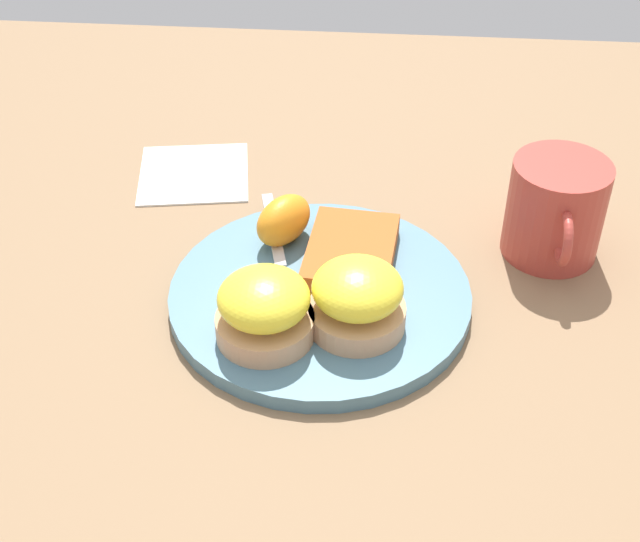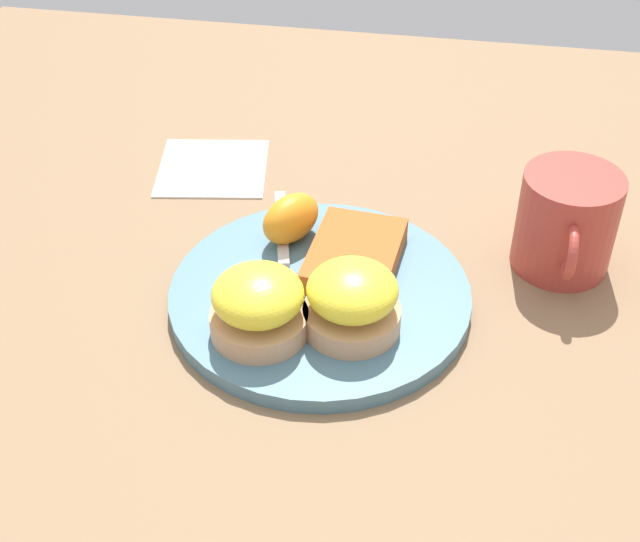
{
  "view_description": "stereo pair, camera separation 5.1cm",
  "coord_description": "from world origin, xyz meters",
  "px_view_note": "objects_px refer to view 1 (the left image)",
  "views": [
    {
      "loc": [
        0.57,
        0.05,
        0.5
      ],
      "look_at": [
        0.0,
        0.0,
        0.03
      ],
      "focal_mm": 50.0,
      "sensor_mm": 36.0,
      "label": 1
    },
    {
      "loc": [
        0.56,
        0.1,
        0.5
      ],
      "look_at": [
        0.0,
        0.0,
        0.03
      ],
      "focal_mm": 50.0,
      "sensor_mm": 36.0,
      "label": 2
    }
  ],
  "objects_px": {
    "sandwich_benedict_right": "(357,298)",
    "cup": "(556,210)",
    "sandwich_benedict_left": "(264,309)",
    "orange_wedge": "(284,220)",
    "fork": "(282,274)",
    "hashbrown_patty": "(351,253)"
  },
  "relations": [
    {
      "from": "fork",
      "to": "cup",
      "type": "bearing_deg",
      "value": 107.39
    },
    {
      "from": "hashbrown_patty",
      "to": "orange_wedge",
      "type": "height_order",
      "value": "orange_wedge"
    },
    {
      "from": "sandwich_benedict_left",
      "to": "orange_wedge",
      "type": "height_order",
      "value": "sandwich_benedict_left"
    },
    {
      "from": "sandwich_benedict_right",
      "to": "cup",
      "type": "height_order",
      "value": "cup"
    },
    {
      "from": "hashbrown_patty",
      "to": "orange_wedge",
      "type": "bearing_deg",
      "value": -114.05
    },
    {
      "from": "hashbrown_patty",
      "to": "fork",
      "type": "height_order",
      "value": "hashbrown_patty"
    },
    {
      "from": "sandwich_benedict_right",
      "to": "fork",
      "type": "distance_m",
      "value": 0.09
    },
    {
      "from": "sandwich_benedict_right",
      "to": "fork",
      "type": "relative_size",
      "value": 0.38
    },
    {
      "from": "sandwich_benedict_left",
      "to": "cup",
      "type": "distance_m",
      "value": 0.28
    },
    {
      "from": "hashbrown_patty",
      "to": "fork",
      "type": "bearing_deg",
      "value": -67.51
    },
    {
      "from": "sandwich_benedict_right",
      "to": "hashbrown_patty",
      "type": "distance_m",
      "value": 0.08
    },
    {
      "from": "orange_wedge",
      "to": "fork",
      "type": "distance_m",
      "value": 0.06
    },
    {
      "from": "sandwich_benedict_right",
      "to": "fork",
      "type": "height_order",
      "value": "sandwich_benedict_right"
    },
    {
      "from": "hashbrown_patty",
      "to": "fork",
      "type": "distance_m",
      "value": 0.06
    },
    {
      "from": "orange_wedge",
      "to": "fork",
      "type": "xyz_separation_m",
      "value": [
        0.05,
        0.0,
        -0.02
      ]
    },
    {
      "from": "sandwich_benedict_right",
      "to": "orange_wedge",
      "type": "xyz_separation_m",
      "value": [
        -0.11,
        -0.07,
        -0.01
      ]
    },
    {
      "from": "sandwich_benedict_left",
      "to": "cup",
      "type": "xyz_separation_m",
      "value": [
        -0.15,
        0.24,
        0.0
      ]
    },
    {
      "from": "hashbrown_patty",
      "to": "sandwich_benedict_left",
      "type": "bearing_deg",
      "value": -32.27
    },
    {
      "from": "sandwich_benedict_right",
      "to": "hashbrown_patty",
      "type": "xyz_separation_m",
      "value": [
        -0.08,
        -0.01,
        -0.02
      ]
    },
    {
      "from": "orange_wedge",
      "to": "fork",
      "type": "height_order",
      "value": "orange_wedge"
    },
    {
      "from": "sandwich_benedict_right",
      "to": "cup",
      "type": "bearing_deg",
      "value": 127.63
    },
    {
      "from": "sandwich_benedict_right",
      "to": "fork",
      "type": "xyz_separation_m",
      "value": [
        -0.06,
        -0.07,
        -0.03
      ]
    }
  ]
}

